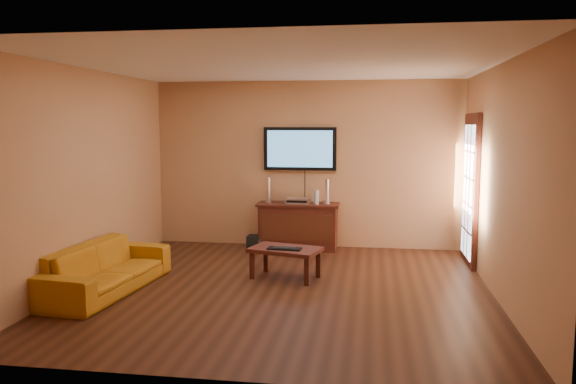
% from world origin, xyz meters
% --- Properties ---
extents(ground_plane, '(5.00, 5.00, 0.00)m').
position_xyz_m(ground_plane, '(0.00, 0.00, 0.00)').
color(ground_plane, black).
rests_on(ground_plane, ground).
extents(room_walls, '(5.00, 5.00, 5.00)m').
position_xyz_m(room_walls, '(0.00, 0.62, 1.69)').
color(room_walls, tan).
rests_on(room_walls, ground).
extents(french_door, '(0.07, 1.02, 2.22)m').
position_xyz_m(french_door, '(2.46, 1.70, 1.05)').
color(french_door, '#39130D').
rests_on(french_door, ground).
extents(media_console, '(1.30, 0.50, 0.74)m').
position_xyz_m(media_console, '(-0.10, 2.24, 0.37)').
color(media_console, '#39130D').
rests_on(media_console, ground).
extents(television, '(1.18, 0.08, 0.70)m').
position_xyz_m(television, '(-0.10, 2.45, 1.61)').
color(television, black).
rests_on(television, ground).
extents(coffee_table, '(0.99, 0.75, 0.40)m').
position_xyz_m(coffee_table, '(-0.04, 0.49, 0.34)').
color(coffee_table, '#39130D').
rests_on(coffee_table, ground).
extents(sofa, '(0.76, 1.99, 0.76)m').
position_xyz_m(sofa, '(-2.09, -0.39, 0.38)').
color(sofa, '#B57114').
rests_on(sofa, ground).
extents(speaker_left, '(0.11, 0.11, 0.40)m').
position_xyz_m(speaker_left, '(-0.60, 2.28, 0.93)').
color(speaker_left, silver).
rests_on(speaker_left, media_console).
extents(speaker_right, '(0.11, 0.11, 0.39)m').
position_xyz_m(speaker_right, '(0.36, 2.28, 0.92)').
color(speaker_right, silver).
rests_on(speaker_right, media_console).
extents(av_receiver, '(0.39, 0.28, 0.09)m').
position_xyz_m(av_receiver, '(-0.11, 2.26, 0.79)').
color(av_receiver, silver).
rests_on(av_receiver, media_console).
extents(game_console, '(0.10, 0.17, 0.23)m').
position_xyz_m(game_console, '(0.19, 2.22, 0.86)').
color(game_console, white).
rests_on(game_console, media_console).
extents(subwoofer, '(0.23, 0.23, 0.22)m').
position_xyz_m(subwoofer, '(-0.79, 2.12, 0.11)').
color(subwoofer, black).
rests_on(subwoofer, ground).
extents(bottle, '(0.07, 0.07, 0.20)m').
position_xyz_m(bottle, '(-0.68, 1.98, 0.09)').
color(bottle, white).
rests_on(bottle, ground).
extents(keyboard, '(0.45, 0.20, 0.03)m').
position_xyz_m(keyboard, '(-0.04, 0.40, 0.42)').
color(keyboard, black).
rests_on(keyboard, coffee_table).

